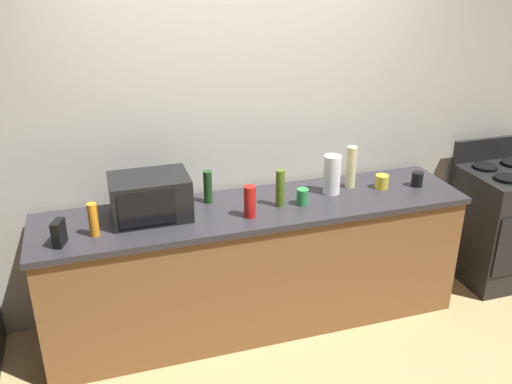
{
  "coord_description": "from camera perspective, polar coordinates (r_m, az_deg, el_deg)",
  "views": [
    {
      "loc": [
        -0.99,
        -2.74,
        2.45
      ],
      "look_at": [
        0.0,
        0.4,
        1.0
      ],
      "focal_mm": 39.17,
      "sensor_mm": 36.0,
      "label": 1
    }
  ],
  "objects": [
    {
      "name": "ground_plane",
      "position": [
        3.8,
        1.88,
        -16.32
      ],
      "size": [
        8.0,
        8.0,
        0.0
      ],
      "primitive_type": "plane",
      "color": "tan"
    },
    {
      "name": "back_wall",
      "position": [
        3.84,
        -1.85,
        7.14
      ],
      "size": [
        6.4,
        0.1,
        2.7
      ],
      "primitive_type": "cube",
      "color": "beige",
      "rests_on": "ground_plane"
    },
    {
      "name": "counter_run",
      "position": [
        3.85,
        -0.0,
        -7.49
      ],
      "size": [
        2.84,
        0.64,
        0.9
      ],
      "color": "brown",
      "rests_on": "ground_plane"
    },
    {
      "name": "stove_range",
      "position": [
        4.77,
        23.63,
        -3.03
      ],
      "size": [
        0.6,
        0.61,
        1.08
      ],
      "color": "black",
      "rests_on": "ground_plane"
    },
    {
      "name": "microwave",
      "position": [
        3.5,
        -10.77,
        -0.5
      ],
      "size": [
        0.48,
        0.35,
        0.27
      ],
      "color": "black",
      "rests_on": "counter_run"
    },
    {
      "name": "paper_towel_roll",
      "position": [
        3.81,
        7.76,
        1.78
      ],
      "size": [
        0.12,
        0.12,
        0.27
      ],
      "primitive_type": "cylinder",
      "color": "white",
      "rests_on": "counter_run"
    },
    {
      "name": "cordless_phone",
      "position": [
        3.33,
        -19.49,
        -3.97
      ],
      "size": [
        0.08,
        0.12,
        0.15
      ],
      "primitive_type": "cube",
      "rotation": [
        0.0,
        0.0,
        -0.34
      ],
      "color": "black",
      "rests_on": "counter_run"
    },
    {
      "name": "bottle_olive_oil",
      "position": [
        3.59,
        2.48,
        0.39
      ],
      "size": [
        0.06,
        0.06,
        0.25
      ],
      "primitive_type": "cylinder",
      "color": "#4C6B19",
      "rests_on": "counter_run"
    },
    {
      "name": "bottle_hand_soap",
      "position": [
        3.92,
        9.68,
        2.51
      ],
      "size": [
        0.07,
        0.07,
        0.3
      ],
      "primitive_type": "cylinder",
      "color": "beige",
      "rests_on": "counter_run"
    },
    {
      "name": "bottle_hot_sauce",
      "position": [
        3.45,
        -0.64,
        -0.98
      ],
      "size": [
        0.07,
        0.07,
        0.21
      ],
      "primitive_type": "cylinder",
      "color": "red",
      "rests_on": "counter_run"
    },
    {
      "name": "bottle_dish_soap",
      "position": [
        3.36,
        -16.28,
        -2.74
      ],
      "size": [
        0.06,
        0.06,
        0.2
      ],
      "primitive_type": "cylinder",
      "color": "orange",
      "rests_on": "counter_run"
    },
    {
      "name": "bottle_wine",
      "position": [
        3.66,
        -4.94,
        0.53
      ],
      "size": [
        0.06,
        0.06,
        0.22
      ],
      "primitive_type": "cylinder",
      "color": "#1E3F19",
      "rests_on": "counter_run"
    },
    {
      "name": "mug_black",
      "position": [
        4.08,
        16.14,
        1.27
      ],
      "size": [
        0.08,
        0.08,
        0.1
      ],
      "primitive_type": "cylinder",
      "color": "black",
      "rests_on": "counter_run"
    },
    {
      "name": "mug_yellow",
      "position": [
        3.99,
        12.72,
        1.04
      ],
      "size": [
        0.09,
        0.09,
        0.1
      ],
      "primitive_type": "cylinder",
      "color": "yellow",
      "rests_on": "counter_run"
    },
    {
      "name": "mug_green",
      "position": [
        3.65,
        4.76,
        -0.49
      ],
      "size": [
        0.08,
        0.08,
        0.11
      ],
      "primitive_type": "cylinder",
      "color": "#2D8C47",
      "rests_on": "counter_run"
    }
  ]
}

